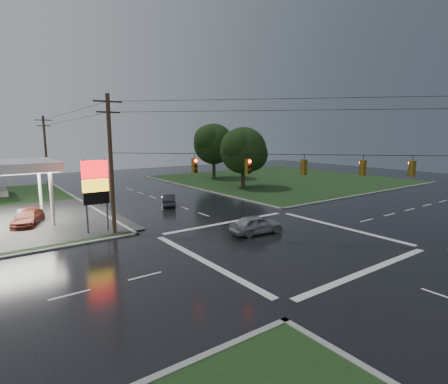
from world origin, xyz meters
TOP-DOWN VIEW (x-y plane):
  - ground at (0.00, 0.00)m, footprint 120.00×120.00m
  - grass_ne at (26.00, 26.00)m, footprint 36.00×36.00m
  - pylon_sign at (-10.50, 10.50)m, footprint 2.00×0.35m
  - utility_pole_nw at (-9.50, 9.50)m, footprint 2.20×0.32m
  - utility_pole_n at (-9.50, 38.00)m, footprint 2.20×0.32m
  - traffic_signals at (0.02, -0.02)m, footprint 26.87×26.87m
  - tree_ne_near at (14.14, 21.99)m, footprint 7.99×6.80m
  - tree_ne_far at (17.15, 33.99)m, footprint 8.46×7.20m
  - car_north at (-0.80, 17.04)m, footprint 2.98×4.26m
  - car_crossing at (-0.18, 2.81)m, footprint 4.60×2.35m
  - car_pump at (-14.76, 16.54)m, footprint 3.55×4.99m

SIDE VIEW (x-z plane):
  - ground at x=0.00m, z-range 0.00..0.00m
  - grass_ne at x=26.00m, z-range 0.00..0.08m
  - car_north at x=-0.80m, z-range 0.00..1.33m
  - car_pump at x=-14.76m, z-range 0.00..1.34m
  - car_crossing at x=-0.18m, z-range 0.00..1.50m
  - pylon_sign at x=-10.50m, z-range 1.01..7.01m
  - utility_pole_n at x=-9.50m, z-range 0.22..10.72m
  - tree_ne_near at x=14.14m, z-range 1.07..10.05m
  - utility_pole_nw at x=-9.50m, z-range 0.22..11.22m
  - tree_ne_far at x=17.15m, z-range 1.28..11.08m
  - traffic_signals at x=0.02m, z-range 5.75..7.22m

